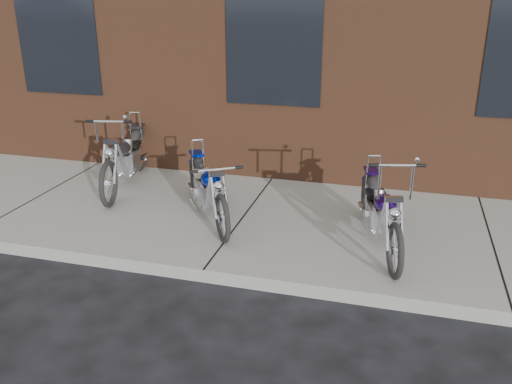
% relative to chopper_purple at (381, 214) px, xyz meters
% --- Properties ---
extents(ground, '(120.00, 120.00, 0.00)m').
position_rel_chopper_purple_xyz_m(ground, '(-1.72, -1.13, -0.52)').
color(ground, black).
rests_on(ground, ground).
extents(sidewalk, '(22.00, 3.00, 0.15)m').
position_rel_chopper_purple_xyz_m(sidewalk, '(-1.72, 0.37, -0.44)').
color(sidewalk, gray).
rests_on(sidewalk, ground).
extents(chopper_purple, '(0.68, 1.99, 1.14)m').
position_rel_chopper_purple_xyz_m(chopper_purple, '(0.00, 0.00, 0.00)').
color(chopper_purple, black).
rests_on(chopper_purple, sidewalk).
extents(chopper_blue, '(1.17, 1.74, 0.87)m').
position_rel_chopper_purple_xyz_m(chopper_blue, '(-2.15, 0.22, -0.00)').
color(chopper_blue, black).
rests_on(chopper_blue, sidewalk).
extents(chopper_third, '(0.68, 2.19, 1.12)m').
position_rel_chopper_purple_xyz_m(chopper_third, '(-3.73, 1.01, 0.03)').
color(chopper_third, black).
rests_on(chopper_third, sidewalk).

